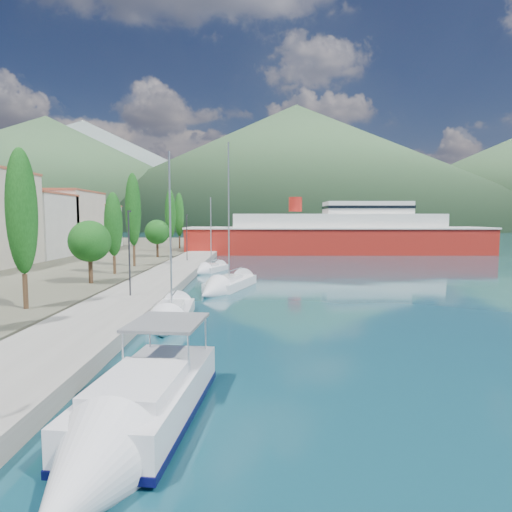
{
  "coord_description": "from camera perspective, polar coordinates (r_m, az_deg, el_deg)",
  "views": [
    {
      "loc": [
        -0.12,
        -17.65,
        6.24
      ],
      "look_at": [
        0.0,
        14.0,
        3.5
      ],
      "focal_mm": 30.0,
      "sensor_mm": 36.0,
      "label": 1
    }
  ],
  "objects": [
    {
      "name": "sailboat_far",
      "position": [
        50.13,
        -6.65,
        -1.91
      ],
      "size": [
        4.28,
        6.86,
        9.62
      ],
      "color": "silver",
      "rests_on": "ground"
    },
    {
      "name": "lamp_posts",
      "position": [
        33.32,
        -15.68,
        1.05
      ],
      "size": [
        0.15,
        46.91,
        6.06
      ],
      "color": "#2D2D33",
      "rests_on": "quay"
    },
    {
      "name": "ferry",
      "position": [
        79.47,
        10.77,
        2.72
      ],
      "size": [
        54.11,
        11.56,
        10.74
      ],
      "color": "#A21C15",
      "rests_on": "ground"
    },
    {
      "name": "quay",
      "position": [
        44.93,
        -11.63,
        -2.62
      ],
      "size": [
        5.0,
        88.0,
        0.8
      ],
      "primitive_type": "cube",
      "color": "gray",
      "rests_on": "ground"
    },
    {
      "name": "town_buildings",
      "position": [
        63.19,
        -30.58,
        3.65
      ],
      "size": [
        9.2,
        69.2,
        11.3
      ],
      "color": "beige",
      "rests_on": "land_strip"
    },
    {
      "name": "ground",
      "position": [
        137.79,
        -0.17,
        2.36
      ],
      "size": [
        1400.0,
        1400.0,
        0.0
      ],
      "primitive_type": "plane",
      "color": "#103C49"
    },
    {
      "name": "sailboat_mid",
      "position": [
        36.98,
        -4.71,
        -4.26
      ],
      "size": [
        5.51,
        10.02,
        13.98
      ],
      "color": "silver",
      "rests_on": "ground"
    },
    {
      "name": "tree_row",
      "position": [
        51.44,
        -16.25,
        4.36
      ],
      "size": [
        3.56,
        62.33,
        10.9
      ],
      "color": "#47301E",
      "rests_on": "land_strip"
    },
    {
      "name": "sailboat_near",
      "position": [
        25.92,
        -11.62,
        -8.39
      ],
      "size": [
        2.79,
        7.95,
        11.25
      ],
      "color": "silver",
      "rests_on": "ground"
    },
    {
      "name": "hills_far",
      "position": [
        655.2,
        12.24,
        11.08
      ],
      "size": [
        1480.0,
        900.0,
        180.0
      ],
      "color": "slate",
      "rests_on": "ground"
    },
    {
      "name": "hills_near",
      "position": [
        404.59,
        14.08,
        10.9
      ],
      "size": [
        1010.0,
        520.0,
        115.0
      ],
      "color": "#375735",
      "rests_on": "ground"
    },
    {
      "name": "motor_cruiser",
      "position": [
        12.99,
        -16.61,
        -21.13
      ],
      "size": [
        3.74,
        9.71,
        3.49
      ],
      "color": "#080733",
      "rests_on": "ground"
    }
  ]
}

